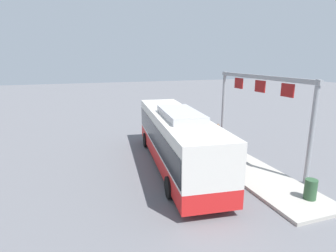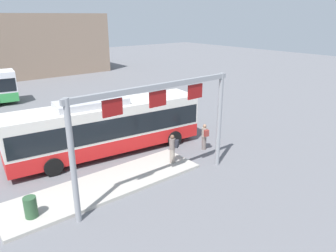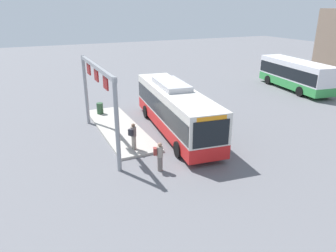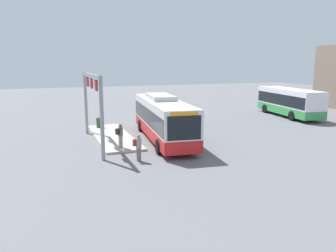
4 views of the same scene
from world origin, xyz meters
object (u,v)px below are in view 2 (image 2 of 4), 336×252
(person_waiting_near, at_px, (173,148))
(trash_bin, at_px, (31,207))
(person_boarding, at_px, (205,136))
(bus_main, at_px, (107,125))

(person_waiting_near, relative_size, trash_bin, 1.86)
(person_boarding, bearing_deg, bus_main, 74.10)
(person_boarding, bearing_deg, person_waiting_near, 117.30)
(trash_bin, bearing_deg, person_boarding, 3.83)
(bus_main, relative_size, person_waiting_near, 7.06)
(person_boarding, relative_size, trash_bin, 1.86)
(bus_main, bearing_deg, person_waiting_near, -56.36)
(person_boarding, height_order, person_waiting_near, person_waiting_near)
(bus_main, xyz_separation_m, trash_bin, (-5.80, -4.04, -1.20))
(person_waiting_near, distance_m, trash_bin, 7.76)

